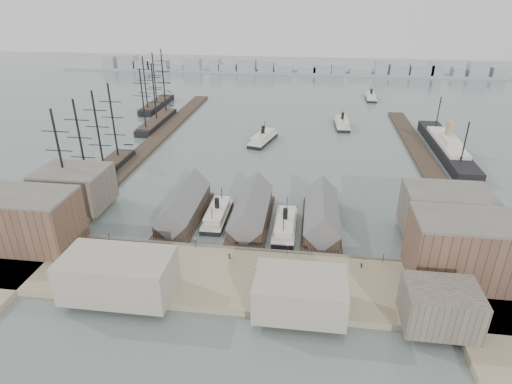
# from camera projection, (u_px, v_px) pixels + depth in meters

# --- Properties ---
(ground) EXTENTS (900.00, 900.00, 0.00)m
(ground) POSITION_uv_depth(u_px,v_px,m) (244.00, 245.00, 146.15)
(ground) COLOR #525E5C
(ground) RESTS_ON ground
(quay) EXTENTS (180.00, 30.00, 2.00)m
(quay) POSITION_uv_depth(u_px,v_px,m) (234.00, 278.00, 127.83)
(quay) COLOR gray
(quay) RESTS_ON ground
(seawall) EXTENTS (180.00, 1.20, 2.30)m
(seawall) POSITION_uv_depth(u_px,v_px,m) (242.00, 251.00, 141.01)
(seawall) COLOR #59544C
(seawall) RESTS_ON ground
(west_wharf) EXTENTS (10.00, 220.00, 1.60)m
(west_wharf) POSITION_uv_depth(u_px,v_px,m) (154.00, 141.00, 243.43)
(west_wharf) COLOR #2D231C
(west_wharf) RESTS_ON ground
(east_wharf) EXTENTS (10.00, 180.00, 1.60)m
(east_wharf) POSITION_uv_depth(u_px,v_px,m) (424.00, 160.00, 216.95)
(east_wharf) COLOR #2D231C
(east_wharf) RESTS_ON ground
(ferry_shed_west) EXTENTS (14.00, 42.00, 12.60)m
(ferry_shed_west) POSITION_uv_depth(u_px,v_px,m) (184.00, 206.00, 162.38)
(ferry_shed_west) COLOR #2D231C
(ferry_shed_west) RESTS_ON ground
(ferry_shed_center) EXTENTS (14.00, 42.00, 12.60)m
(ferry_shed_center) POSITION_uv_depth(u_px,v_px,m) (251.00, 210.00, 159.25)
(ferry_shed_center) COLOR #2D231C
(ferry_shed_center) RESTS_ON ground
(ferry_shed_east) EXTENTS (14.00, 42.00, 12.60)m
(ferry_shed_east) POSITION_uv_depth(u_px,v_px,m) (322.00, 215.00, 156.13)
(ferry_shed_east) COLOR #2D231C
(ferry_shed_east) RESTS_ON ground
(warehouse_west_front) EXTENTS (32.00, 18.00, 18.00)m
(warehouse_west_front) POSITION_uv_depth(u_px,v_px,m) (26.00, 221.00, 139.09)
(warehouse_west_front) COLOR brown
(warehouse_west_front) RESTS_ON west_land
(warehouse_west_back) EXTENTS (26.00, 20.00, 14.00)m
(warehouse_west_back) POSITION_uv_depth(u_px,v_px,m) (74.00, 188.00, 166.78)
(warehouse_west_back) COLOR #60564C
(warehouse_west_back) RESTS_ON west_land
(warehouse_east_front) EXTENTS (30.00, 18.00, 19.00)m
(warehouse_east_front) POSITION_uv_depth(u_px,v_px,m) (464.00, 250.00, 122.54)
(warehouse_east_front) COLOR brown
(warehouse_east_front) RESTS_ON east_land
(warehouse_east_back) EXTENTS (28.00, 20.00, 15.00)m
(warehouse_east_back) POSITION_uv_depth(u_px,v_px,m) (445.00, 213.00, 147.32)
(warehouse_east_back) COLOR #60564C
(warehouse_east_back) RESTS_ON east_land
(street_bldg_center) EXTENTS (24.00, 16.00, 10.00)m
(street_bldg_center) POSITION_uv_depth(u_px,v_px,m) (300.00, 294.00, 112.11)
(street_bldg_center) COLOR gray
(street_bldg_center) RESTS_ON quay
(street_bldg_west) EXTENTS (30.00, 16.00, 12.00)m
(street_bldg_west) POSITION_uv_depth(u_px,v_px,m) (118.00, 275.00, 117.68)
(street_bldg_west) COLOR gray
(street_bldg_west) RESTS_ON quay
(street_bldg_east) EXTENTS (18.00, 14.00, 11.00)m
(street_bldg_east) POSITION_uv_depth(u_px,v_px,m) (440.00, 307.00, 106.80)
(street_bldg_east) COLOR #60564C
(street_bldg_east) RESTS_ON quay
(lamp_post_far_w) EXTENTS (0.44, 0.44, 3.92)m
(lamp_post_far_w) POSITION_uv_depth(u_px,v_px,m) (109.00, 235.00, 143.26)
(lamp_post_far_w) COLOR black
(lamp_post_far_w) RESTS_ON quay
(lamp_post_near_w) EXTENTS (0.44, 0.44, 3.92)m
(lamp_post_near_w) POSITION_uv_depth(u_px,v_px,m) (196.00, 241.00, 139.66)
(lamp_post_near_w) COLOR black
(lamp_post_near_w) RESTS_ON quay
(lamp_post_near_e) EXTENTS (0.44, 0.44, 3.92)m
(lamp_post_near_e) POSITION_uv_depth(u_px,v_px,m) (287.00, 248.00, 136.06)
(lamp_post_near_e) COLOR black
(lamp_post_near_e) RESTS_ON quay
(lamp_post_far_e) EXTENTS (0.44, 0.44, 3.92)m
(lamp_post_far_e) POSITION_uv_depth(u_px,v_px,m) (384.00, 255.00, 132.46)
(lamp_post_far_e) COLOR black
(lamp_post_far_e) RESTS_ON quay
(far_shore) EXTENTS (500.00, 40.00, 15.72)m
(far_shore) POSITION_uv_depth(u_px,v_px,m) (293.00, 69.00, 443.63)
(far_shore) COLOR gray
(far_shore) RESTS_ON ground
(ferry_docked_west) EXTENTS (7.78, 25.95, 9.27)m
(ferry_docked_west) POSITION_uv_depth(u_px,v_px,m) (217.00, 214.00, 161.90)
(ferry_docked_west) COLOR black
(ferry_docked_west) RESTS_ON ground
(ferry_docked_east) EXTENTS (7.87, 26.25, 9.37)m
(ferry_docked_east) POSITION_uv_depth(u_px,v_px,m) (285.00, 225.00, 154.26)
(ferry_docked_east) COLOR black
(ferry_docked_east) RESTS_ON ground
(ferry_open_near) EXTENTS (15.24, 29.65, 10.15)m
(ferry_open_near) POSITION_uv_depth(u_px,v_px,m) (263.00, 138.00, 243.07)
(ferry_open_near) COLOR black
(ferry_open_near) RESTS_ON ground
(ferry_open_mid) EXTENTS (9.62, 27.57, 9.70)m
(ferry_open_mid) POSITION_uv_depth(u_px,v_px,m) (342.00, 123.00, 270.33)
(ferry_open_mid) COLOR black
(ferry_open_mid) RESTS_ON ground
(ferry_open_far) EXTENTS (7.59, 24.66, 8.79)m
(ferry_open_far) POSITION_uv_depth(u_px,v_px,m) (371.00, 97.00, 336.87)
(ferry_open_far) COLOR black
(ferry_open_far) RESTS_ON ground
(sailing_ship_near) EXTENTS (9.70, 66.85, 39.89)m
(sailing_ship_near) POSITION_uv_depth(u_px,v_px,m) (97.00, 177.00, 192.17)
(sailing_ship_near) COLOR black
(sailing_ship_near) RESTS_ON ground
(sailing_ship_mid) EXTENTS (9.36, 54.06, 38.47)m
(sailing_ship_mid) POSITION_uv_depth(u_px,v_px,m) (157.00, 121.00, 273.92)
(sailing_ship_mid) COLOR black
(sailing_ship_mid) RESTS_ON ground
(sailing_ship_far) EXTENTS (9.49, 52.72, 39.01)m
(sailing_ship_far) POSITION_uv_depth(u_px,v_px,m) (157.00, 104.00, 314.15)
(sailing_ship_far) COLOR black
(sailing_ship_far) RESTS_ON ground
(ocean_steamer) EXTENTS (11.71, 85.60, 17.12)m
(ocean_steamer) POSITION_uv_depth(u_px,v_px,m) (446.00, 146.00, 226.45)
(ocean_steamer) COLOR black
(ocean_steamer) RESTS_ON ground
(tram) EXTENTS (3.24, 11.09, 3.91)m
(tram) POSITION_uv_depth(u_px,v_px,m) (426.00, 274.00, 124.76)
(tram) COLOR black
(tram) RESTS_ON quay
(horse_cart_left) EXTENTS (4.84, 2.79, 1.62)m
(horse_cart_left) POSITION_uv_depth(u_px,v_px,m) (130.00, 261.00, 132.61)
(horse_cart_left) COLOR black
(horse_cart_left) RESTS_ON quay
(horse_cart_center) EXTENTS (4.76, 3.23, 1.47)m
(horse_cart_center) POSITION_uv_depth(u_px,v_px,m) (171.00, 264.00, 131.56)
(horse_cart_center) COLOR black
(horse_cart_center) RESTS_ON quay
(horse_cart_right) EXTENTS (4.75, 2.80, 1.45)m
(horse_cart_right) POSITION_uv_depth(u_px,v_px,m) (267.00, 284.00, 122.60)
(horse_cart_right) COLOR black
(horse_cart_right) RESTS_ON quay
(pedestrian_0) EXTENTS (0.76, 0.76, 1.70)m
(pedestrian_0) POSITION_uv_depth(u_px,v_px,m) (98.00, 254.00, 136.30)
(pedestrian_0) COLOR black
(pedestrian_0) RESTS_ON quay
(pedestrian_1) EXTENTS (0.93, 0.84, 1.57)m
(pedestrian_1) POSITION_uv_depth(u_px,v_px,m) (101.00, 262.00, 132.46)
(pedestrian_1) COLOR black
(pedestrian_1) RESTS_ON quay
(pedestrian_2) EXTENTS (1.22, 1.22, 1.70)m
(pedestrian_2) POSITION_uv_depth(u_px,v_px,m) (168.00, 256.00, 135.21)
(pedestrian_2) COLOR black
(pedestrian_2) RESTS_ON quay
(pedestrian_3) EXTENTS (0.68, 1.14, 1.82)m
(pedestrian_3) POSITION_uv_depth(u_px,v_px,m) (178.00, 276.00, 125.60)
(pedestrian_3) COLOR black
(pedestrian_3) RESTS_ON quay
(pedestrian_4) EXTENTS (0.90, 1.04, 1.80)m
(pedestrian_4) POSITION_uv_depth(u_px,v_px,m) (230.00, 256.00, 135.17)
(pedestrian_4) COLOR black
(pedestrian_4) RESTS_ON quay
(pedestrian_5) EXTENTS (0.78, 0.71, 1.74)m
(pedestrian_5) POSITION_uv_depth(u_px,v_px,m) (259.00, 275.00, 126.04)
(pedestrian_5) COLOR black
(pedestrian_5) RESTS_ON quay
(pedestrian_6) EXTENTS (1.00, 1.00, 1.63)m
(pedestrian_6) POSITION_uv_depth(u_px,v_px,m) (325.00, 267.00, 129.87)
(pedestrian_6) COLOR black
(pedestrian_6) RESTS_ON quay
(pedestrian_7) EXTENTS (1.25, 1.14, 1.69)m
(pedestrian_7) POSITION_uv_depth(u_px,v_px,m) (335.00, 296.00, 117.46)
(pedestrian_7) COLOR black
(pedestrian_7) RESTS_ON quay
(pedestrian_8) EXTENTS (1.04, 1.08, 1.81)m
(pedestrian_8) POSITION_uv_depth(u_px,v_px,m) (361.00, 265.00, 130.50)
(pedestrian_8) COLOR black
(pedestrian_8) RESTS_ON quay
(pedestrian_9) EXTENTS (0.88, 0.66, 1.62)m
(pedestrian_9) POSITION_uv_depth(u_px,v_px,m) (431.00, 288.00, 120.69)
(pedestrian_9) COLOR black
(pedestrian_9) RESTS_ON quay
(pedestrian_10) EXTENTS (0.86, 0.94, 1.62)m
(pedestrian_10) POSITION_uv_depth(u_px,v_px,m) (256.00, 271.00, 128.18)
(pedestrian_10) COLOR black
(pedestrian_10) RESTS_ON quay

